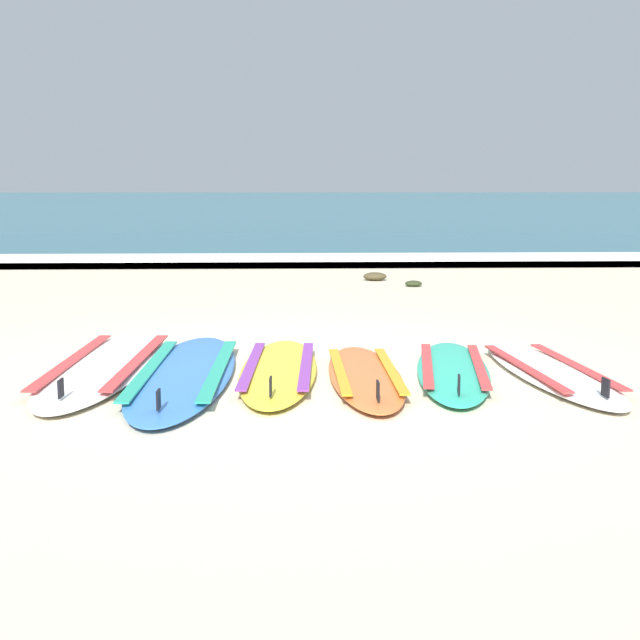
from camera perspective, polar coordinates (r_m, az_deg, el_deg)
The scene contains 12 objects.
ground_plane at distance 5.87m, azimuth -1.93°, elevation -3.66°, with size 80.00×80.00×0.00m, color beige.
sea at distance 42.57m, azimuth -2.00°, elevation 7.89°, with size 80.00×60.00×0.10m, color #23667A.
wave_foam_strip at distance 13.31m, azimuth -1.98°, elevation 4.06°, with size 80.00×1.39×0.11m, color white.
surfboard_0 at distance 6.15m, azimuth -14.35°, elevation -2.99°, with size 0.75×2.61×0.18m.
surfboard_1 at distance 5.79m, azimuth -9.17°, elevation -3.60°, with size 0.69×2.60×0.18m.
surfboard_2 at distance 5.82m, azimuth -2.80°, elevation -3.40°, with size 0.62×2.12×0.18m.
surfboard_3 at distance 5.66m, azimuth 3.08°, elevation -3.78°, with size 0.50×1.92×0.18m.
surfboard_4 at distance 5.88m, azimuth 9.00°, elevation -3.39°, with size 0.76×2.01×0.18m.
surfboard_5 at distance 5.98m, azimuth 15.35°, elevation -3.40°, with size 0.72×2.10×0.18m.
seaweed_clump_near_shoreline at distance 10.60m, azimuth 6.37°, elevation 2.48°, with size 0.21×0.17×0.08m, color #2D381E.
seaweed_clump_mid_sand at distance 11.49m, azimuth 3.88°, elevation 3.06°, with size 0.21×0.17×0.07m, color #384723.
seaweed_clump_by_the_boards at distance 11.19m, azimuth 3.75°, elevation 2.97°, with size 0.31×0.25×0.11m, color #4C4228.
Camera 1 is at (-0.00, -5.71, 1.35)m, focal length 47.14 mm.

